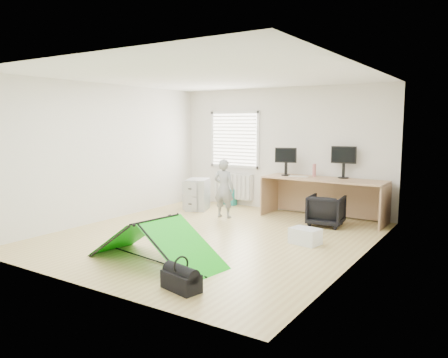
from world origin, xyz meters
The scene contains 18 objects.
ground centered at (0.00, 0.00, 0.00)m, with size 5.50×5.50×0.00m, color tan.
back_wall centered at (0.00, 2.75, 1.35)m, with size 5.00×0.02×2.70m, color silver.
window centered at (-1.20, 2.71, 1.55)m, with size 1.20×0.06×1.20m, color silver.
radiator centered at (-1.20, 2.67, 0.45)m, with size 1.00×0.12×0.60m, color silver.
desk centered at (1.14, 2.31, 0.42)m, with size 2.44×0.78×0.83m, color tan.
filing_cabinet centered at (-1.58, 1.75, 0.35)m, with size 0.44×0.59×0.69m, color #A9ABAF.
monitor_left centered at (0.30, 2.35, 1.05)m, with size 0.45×0.10×0.43m, color black.
monitor_right centered at (1.45, 2.57, 1.07)m, with size 0.49×0.11×0.47m, color black.
keyboard centered at (0.61, 2.30, 0.84)m, with size 0.40×0.14×0.02m, color beige.
thermos centered at (0.87, 2.49, 0.97)m, with size 0.07×0.07×0.27m, color #B56665.
office_chair centered at (1.38, 1.82, 0.29)m, with size 0.62×0.64×0.58m, color black.
person centered at (-0.64, 1.38, 0.60)m, with size 0.44×0.29×1.21m, color gray.
kite centered at (0.15, -1.59, 0.31)m, with size 1.97×0.86×0.61m, color #13BF12, non-canonical shape.
storage_crate centered at (1.54, 0.42, 0.13)m, with size 0.46×0.32×0.26m, color white.
tote_bag centered at (-1.27, 2.63, 0.19)m, with size 0.32×0.14×0.38m, color teal.
laptop_bag centered at (-0.64, -0.34, 0.14)m, with size 0.36×0.11×0.27m, color black.
white_box centered at (-0.34, -0.66, 0.06)m, with size 0.11×0.11×0.11m, color silver.
duffel_bag centered at (1.09, -2.20, 0.11)m, with size 0.49×0.25×0.21m, color black.
Camera 1 is at (4.16, -6.04, 1.94)m, focal length 35.00 mm.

